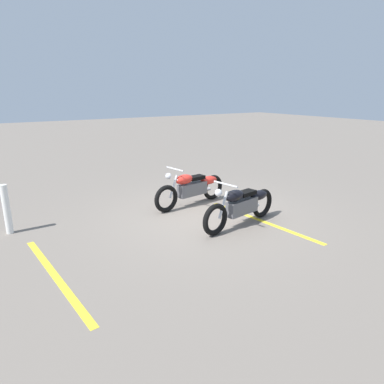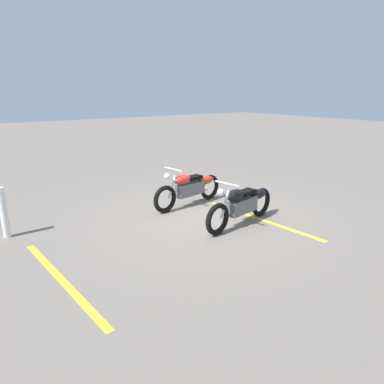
{
  "view_description": "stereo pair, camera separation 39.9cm",
  "coord_description": "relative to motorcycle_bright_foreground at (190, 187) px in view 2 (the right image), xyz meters",
  "views": [
    {
      "loc": [
        4.41,
        6.25,
        2.82
      ],
      "look_at": [
        0.4,
        0.0,
        0.65
      ],
      "focal_mm": 32.47,
      "sensor_mm": 36.0,
      "label": 1
    },
    {
      "loc": [
        4.74,
        6.03,
        2.82
      ],
      "look_at": [
        0.4,
        0.0,
        0.65
      ],
      "focal_mm": 32.47,
      "sensor_mm": 36.0,
      "label": 2
    }
  ],
  "objects": [
    {
      "name": "ground_plane",
      "position": [
        0.18,
        0.89,
        -0.46
      ],
      "size": [
        60.0,
        60.0,
        0.0
      ],
      "primitive_type": "plane",
      "color": "slate"
    },
    {
      "name": "motorcycle_bright_foreground",
      "position": [
        0.0,
        0.0,
        0.0
      ],
      "size": [
        2.22,
        0.68,
        1.04
      ],
      "rotation": [
        0.0,
        0.0,
        0.15
      ],
      "color": "black",
      "rests_on": "ground"
    },
    {
      "name": "motorcycle_dark_foreground",
      "position": [
        -0.15,
        1.75,
        0.0
      ],
      "size": [
        2.22,
        0.71,
        1.04
      ],
      "rotation": [
        0.0,
        0.0,
        0.17
      ],
      "color": "black",
      "rests_on": "ground"
    },
    {
      "name": "bollard_post",
      "position": [
        4.17,
        -0.47,
        0.05
      ],
      "size": [
        0.14,
        0.14,
        1.03
      ],
      "primitive_type": "cylinder",
      "color": "white",
      "rests_on": "ground"
    },
    {
      "name": "parking_stripe_near",
      "position": [
        -0.69,
        1.83,
        -0.46
      ],
      "size": [
        0.38,
        3.2,
        0.01
      ],
      "primitive_type": "cube",
      "rotation": [
        0.0,
        0.0,
        1.65
      ],
      "color": "yellow",
      "rests_on": "ground"
    },
    {
      "name": "parking_stripe_mid",
      "position": [
        3.77,
        1.85,
        -0.46
      ],
      "size": [
        0.38,
        3.2,
        0.01
      ],
      "primitive_type": "cube",
      "rotation": [
        0.0,
        0.0,
        1.65
      ],
      "color": "yellow",
      "rests_on": "ground"
    }
  ]
}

